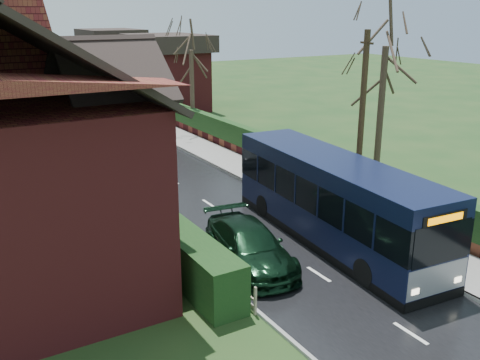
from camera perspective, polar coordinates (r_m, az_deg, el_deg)
ground at (r=19.81m, az=4.75°, el=-7.73°), size 140.00×140.00×0.00m
road at (r=27.98m, az=-7.12°, el=-0.11°), size 6.00×100.00×0.02m
pavement at (r=29.82m, az=0.36°, el=1.27°), size 2.50×100.00×0.14m
kerb_right at (r=29.24m, az=-1.66°, el=0.93°), size 0.12×100.00×0.14m
kerb_left at (r=26.97m, az=-13.06°, el=-1.03°), size 0.12×100.00×0.10m
front_hedge at (r=21.98m, az=-11.24°, el=-3.13°), size 1.20×16.00×1.60m
picket_fence at (r=22.34m, az=-9.38°, el=-3.64°), size 0.10×16.00×0.90m
right_wall_hedge at (r=30.36m, az=2.88°, el=3.41°), size 0.60×50.00×1.80m
bus at (r=20.43m, az=9.97°, el=-2.25°), size 3.31×10.85×3.25m
car_silver at (r=29.06m, az=-11.48°, el=1.77°), size 2.16×4.31×1.41m
car_green at (r=18.58m, az=1.03°, el=-7.02°), size 2.71×5.20×1.44m
car_distant at (r=59.83m, az=-21.22°, el=9.01°), size 2.63×4.63×1.44m
bus_stop_sign at (r=24.54m, az=4.59°, el=1.88°), size 0.17×0.42×2.78m
telegraph_pole at (r=24.04m, az=12.83°, el=6.26°), size 0.34×0.98×7.73m
tree_right_near at (r=27.34m, az=15.37°, el=14.59°), size 4.53×4.53×9.78m
tree_right_far at (r=38.34m, az=-5.27°, el=14.24°), size 4.33×4.33×8.37m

